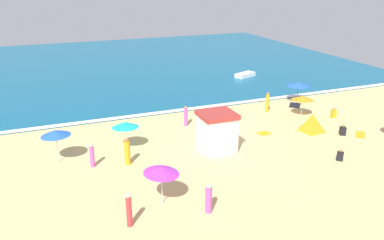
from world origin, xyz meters
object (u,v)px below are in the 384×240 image
object	(u,v)px
beachgoer_1	(129,210)
beachgoer_8	(209,199)
beachgoer_3	(340,156)
beachgoer_4	(343,131)
beach_umbrella_4	(161,170)
beachgoer_2	(92,156)
beach_umbrella_2	(125,124)
small_boat_0	(245,75)
beach_umbrella_1	(55,133)
beachgoer_5	(202,117)
beachgoer_0	(267,102)
beachgoer_10	(334,113)
beachgoer_6	(186,116)
lifeguard_cabana	(217,131)
beach_umbrella_3	(303,98)
beachgoer_7	(127,152)
beach_tent	(312,123)

from	to	relation	value
beachgoer_1	beachgoer_8	distance (m)	4.18
beachgoer_3	beachgoer_4	distance (m)	4.89
beach_umbrella_4	beachgoer_2	distance (m)	6.73
beach_umbrella_2	small_boat_0	size ratio (longest dim) A/B	0.75
beach_umbrella_1	beachgoer_5	distance (m)	12.04
small_boat_0	beachgoer_4	bearing A→B (deg)	-95.83
beachgoer_0	beachgoer_2	bearing A→B (deg)	-162.10
beachgoer_2	beachgoer_10	world-z (taller)	beachgoer_2
beachgoer_5	beachgoer_10	size ratio (longest dim) A/B	1.76
beach_umbrella_1	beachgoer_0	bearing A→B (deg)	11.49
beachgoer_6	beachgoer_3	bearing A→B (deg)	-53.82
lifeguard_cabana	beach_umbrella_1	world-z (taller)	lifeguard_cabana
beach_umbrella_2	beachgoer_1	size ratio (longest dim) A/B	1.15
beachgoer_0	beachgoer_3	bearing A→B (deg)	-94.58
beach_umbrella_3	beachgoer_8	xyz separation A→B (m)	(-13.87, -10.89, -0.88)
lifeguard_cabana	beachgoer_5	xyz separation A→B (m)	(1.02, 4.92, -0.73)
beach_umbrella_2	small_boat_0	distance (m)	24.09
beachgoer_2	beachgoer_10	xyz separation A→B (m)	(21.14, 1.81, -0.40)
beach_umbrella_4	beachgoer_8	xyz separation A→B (m)	(2.00, -1.74, -1.22)
beach_umbrella_2	beachgoer_8	world-z (taller)	beach_umbrella_2
beach_umbrella_4	beachgoer_7	size ratio (longest dim) A/B	1.41
beachgoer_0	beachgoer_7	bearing A→B (deg)	-157.85
beachgoer_2	beachgoer_0	bearing A→B (deg)	17.90
beach_umbrella_2	beachgoer_4	size ratio (longest dim) A/B	2.56
lifeguard_cabana	beachgoer_1	world-z (taller)	lifeguard_cabana
beach_umbrella_2	beachgoer_5	world-z (taller)	beach_umbrella_2
beachgoer_4	small_boat_0	bearing A→B (deg)	84.17
beachgoer_8	small_boat_0	bearing A→B (deg)	57.33
lifeguard_cabana	beachgoer_0	distance (m)	9.98
beach_tent	beachgoer_0	distance (m)	5.60
beach_umbrella_3	beachgoer_8	size ratio (longest dim) A/B	1.60
beachgoer_6	beachgoer_7	distance (m)	8.10
beachgoer_1	beachgoer_7	world-z (taller)	beachgoer_7
beach_umbrella_3	beach_tent	world-z (taller)	beach_umbrella_3
beachgoer_6	beachgoer_5	bearing A→B (deg)	-22.65
beachgoer_6	beachgoer_10	distance (m)	13.12
beachgoer_3	beachgoer_6	bearing A→B (deg)	126.18
beach_umbrella_2	beach_umbrella_1	bearing A→B (deg)	-175.34
beachgoer_1	beachgoer_2	distance (m)	7.39
lifeguard_cabana	beach_tent	size ratio (longest dim) A/B	1.28
beachgoer_7	small_boat_0	size ratio (longest dim) A/B	0.66
beach_umbrella_1	beachgoer_4	size ratio (longest dim) A/B	3.26
beachgoer_4	beachgoer_5	xyz separation A→B (m)	(-9.43, 5.95, 0.38)
beachgoer_3	beachgoer_0	bearing A→B (deg)	85.42
beach_umbrella_2	beach_umbrella_4	world-z (taller)	beach_umbrella_4
beach_umbrella_4	beachgoer_0	bearing A→B (deg)	39.55
beachgoer_7	small_boat_0	bearing A→B (deg)	43.74
beachgoer_6	beachgoer_10	size ratio (longest dim) A/B	1.90
beach_umbrella_1	beachgoer_2	size ratio (longest dim) A/B	1.67
beachgoer_8	beachgoer_0	bearing A→B (deg)	48.13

